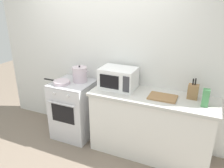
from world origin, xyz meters
name	(u,v)px	position (x,y,z in m)	size (l,w,h in m)	color
ground_plane	(74,161)	(0.00, 0.00, 0.00)	(10.00, 10.00, 0.00)	#7A6B5B
back_wall	(121,60)	(0.30, 0.97, 1.25)	(4.40, 0.10, 2.50)	silver
lower_cabinet_right	(150,126)	(0.90, 0.62, 0.44)	(1.64, 0.56, 0.88)	white
countertop_right	(152,97)	(0.90, 0.62, 0.90)	(1.70, 0.60, 0.04)	beige
stove	(74,109)	(-0.35, 0.60, 0.46)	(0.60, 0.64, 0.92)	silver
stock_pot	(80,74)	(-0.27, 0.69, 1.04)	(0.31, 0.23, 0.26)	silver
frying_pan	(61,82)	(-0.47, 0.48, 0.95)	(0.45, 0.25, 0.05)	silver
microwave	(118,78)	(0.38, 0.68, 1.07)	(0.50, 0.37, 0.30)	white
cutting_board	(163,97)	(1.04, 0.60, 0.93)	(0.36, 0.26, 0.02)	#997047
knife_block	(193,92)	(1.39, 0.74, 1.02)	(0.13, 0.10, 0.28)	#997047
pasta_box	(206,98)	(1.55, 0.57, 1.03)	(0.08, 0.08, 0.22)	#4C9356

